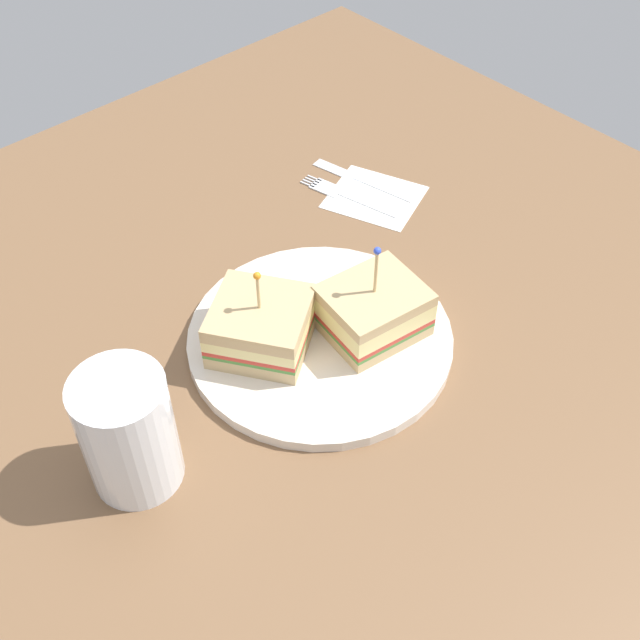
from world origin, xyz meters
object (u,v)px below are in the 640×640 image
object	(u,v)px
napkin	(375,197)
knife	(356,178)
sandwich_half_front	(373,310)
sandwich_half_back	(261,326)
plate	(320,339)
fork	(338,192)
drink_glass	(130,438)

from	to	relation	value
napkin	knife	size ratio (longest dim) A/B	0.75
sandwich_half_front	napkin	bearing A→B (deg)	-45.76
sandwich_half_front	sandwich_half_back	bearing A→B (deg)	58.24
plate	sandwich_half_front	xyz separation A→B (cm)	(-2.85, -4.19, 3.15)
sandwich_half_front	knife	size ratio (longest dim) A/B	0.77
sandwich_half_back	knife	bearing A→B (deg)	-61.87
sandwich_half_back	fork	distance (cm)	26.20
sandwich_half_back	drink_glass	distance (cm)	16.66
sandwich_half_back	fork	size ratio (longest dim) A/B	0.93
sandwich_half_front	drink_glass	xyz separation A→B (cm)	(2.20, 25.33, 1.21)
plate	knife	size ratio (longest dim) A/B	1.88
sandwich_half_front	sandwich_half_back	distance (cm)	10.68
sandwich_half_back	plate	bearing A→B (deg)	-119.54
plate	drink_glass	world-z (taller)	drink_glass
drink_glass	sandwich_half_front	bearing A→B (deg)	-94.96
plate	fork	xyz separation A→B (cm)	(16.01, -17.45, -0.41)
drink_glass	knife	size ratio (longest dim) A/B	0.84
sandwich_half_back	drink_glass	world-z (taller)	drink_glass
fork	knife	xyz separation A→B (cm)	(0.59, -3.53, 0.00)
knife	fork	bearing A→B (deg)	99.44
plate	drink_glass	size ratio (longest dim) A/B	2.24
sandwich_half_back	napkin	distance (cm)	27.06
plate	knife	world-z (taller)	plate
fork	knife	bearing A→B (deg)	-80.56
fork	plate	bearing A→B (deg)	132.53
sandwich_half_front	sandwich_half_back	xyz separation A→B (cm)	(5.62, 9.08, -0.07)
knife	sandwich_half_back	bearing A→B (deg)	118.13
plate	sandwich_half_front	world-z (taller)	sandwich_half_front
sandwich_half_front	drink_glass	world-z (taller)	sandwich_half_front
drink_glass	knife	distance (cm)	45.76
plate	fork	world-z (taller)	plate
sandwich_half_front	napkin	xyz separation A→B (cm)	(15.45, -15.87, -3.67)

